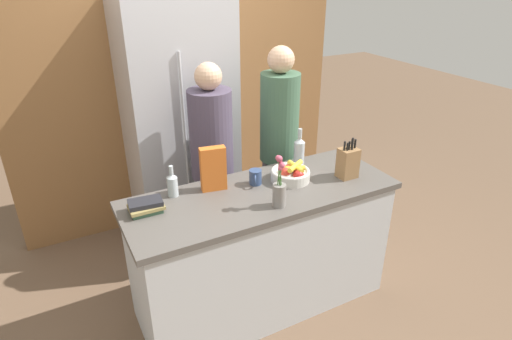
{
  "coord_description": "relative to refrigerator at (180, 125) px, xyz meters",
  "views": [
    {
      "loc": [
        -1.15,
        -2.09,
        2.23
      ],
      "look_at": [
        0.0,
        0.08,
        1.02
      ],
      "focal_mm": 30.0,
      "sensor_mm": 36.0,
      "label": 1
    }
  ],
  "objects": [
    {
      "name": "person_in_blue",
      "position": [
        0.6,
        -0.59,
        -0.05
      ],
      "size": [
        0.3,
        0.3,
        1.69
      ],
      "rotation": [
        0.0,
        0.0,
        -0.31
      ],
      "color": "#383842",
      "rests_on": "ground_plane"
    },
    {
      "name": "cereal_box",
      "position": [
        -0.11,
        -0.97,
        0.04
      ],
      "size": [
        0.17,
        0.09,
        0.29
      ],
      "color": "orange",
      "rests_on": "kitchen_island"
    },
    {
      "name": "bottle_oil",
      "position": [
        -0.37,
        -0.93,
        -0.02
      ],
      "size": [
        0.07,
        0.07,
        0.21
      ],
      "color": "#B2BCC1",
      "rests_on": "kitchen_island"
    },
    {
      "name": "knife_block",
      "position": [
        0.76,
        -1.23,
        0.0
      ],
      "size": [
        0.12,
        0.11,
        0.29
      ],
      "color": "olive",
      "rests_on": "kitchen_island"
    },
    {
      "name": "book_stack",
      "position": [
        -0.57,
        -1.04,
        -0.07
      ],
      "size": [
        0.21,
        0.16,
        0.07
      ],
      "color": "#3D6047",
      "rests_on": "kitchen_island"
    },
    {
      "name": "kitchen_island",
      "position": [
        0.15,
        -1.15,
        -0.56
      ],
      "size": [
        1.77,
        0.66,
        0.9
      ],
      "color": "silver",
      "rests_on": "ground_plane"
    },
    {
      "name": "bottle_vinegar",
      "position": [
        0.59,
        -0.9,
        -0.0
      ],
      "size": [
        0.08,
        0.08,
        0.27
      ],
      "color": "#B2BCC1",
      "rests_on": "kitchen_island"
    },
    {
      "name": "refrigerator",
      "position": [
        0.0,
        0.0,
        0.0
      ],
      "size": [
        0.84,
        0.63,
        2.02
      ],
      "color": "#B7B7BC",
      "rests_on": "ground_plane"
    },
    {
      "name": "person_at_sink",
      "position": [
        0.05,
        -0.56,
        -0.09
      ],
      "size": [
        0.31,
        0.31,
        1.63
      ],
      "rotation": [
        0.0,
        0.0,
        -0.36
      ],
      "color": "#383842",
      "rests_on": "ground_plane"
    },
    {
      "name": "back_wall_wood",
      "position": [
        0.15,
        0.36,
        0.29
      ],
      "size": [
        2.97,
        0.12,
        2.6
      ],
      "color": "olive",
      "rests_on": "ground_plane"
    },
    {
      "name": "coffee_mug",
      "position": [
        0.16,
        -1.03,
        -0.06
      ],
      "size": [
        0.08,
        0.11,
        0.1
      ],
      "color": "#334770",
      "rests_on": "kitchen_island"
    },
    {
      "name": "ground_plane",
      "position": [
        0.15,
        -1.15,
        -1.01
      ],
      "size": [
        14.0,
        14.0,
        0.0
      ],
      "primitive_type": "plane",
      "color": "brown"
    },
    {
      "name": "flower_vase",
      "position": [
        0.16,
        -1.35,
        0.01
      ],
      "size": [
        0.08,
        0.08,
        0.33
      ],
      "color": "gray",
      "rests_on": "kitchen_island"
    },
    {
      "name": "fruit_bowl",
      "position": [
        0.4,
        -1.1,
        -0.06
      ],
      "size": [
        0.26,
        0.26,
        0.13
      ],
      "color": "silver",
      "rests_on": "kitchen_island"
    }
  ]
}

